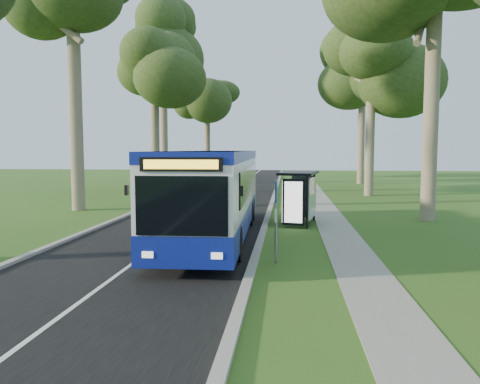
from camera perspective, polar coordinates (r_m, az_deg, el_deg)
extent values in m
plane|color=#315B1C|center=(16.88, 2.49, -6.15)|extent=(120.00, 120.00, 0.00)
cube|color=black|center=(27.10, -3.66, -1.84)|extent=(7.00, 100.00, 0.02)
cube|color=#9E9B93|center=(26.74, 3.76, -1.83)|extent=(0.25, 100.00, 0.12)
cube|color=#9E9B93|center=(27.89, -10.77, -1.62)|extent=(0.25, 100.00, 0.12)
cube|color=white|center=(27.10, -3.66, -1.82)|extent=(0.12, 100.00, 0.00)
cube|color=gray|center=(26.81, 10.18, -1.99)|extent=(1.50, 100.00, 0.02)
cube|color=silver|center=(17.57, -3.14, 0.26)|extent=(2.87, 12.31, 2.91)
cube|color=navy|center=(17.69, -3.13, -3.12)|extent=(2.90, 12.34, 0.82)
cube|color=navy|center=(17.51, -3.17, 4.48)|extent=(2.90, 12.34, 0.33)
cube|color=black|center=(11.56, -7.92, -1.70)|extent=(2.30, 0.11, 1.48)
cube|color=yellow|center=(11.45, -8.03, 3.36)|extent=(1.84, 0.07, 0.22)
cube|color=black|center=(11.88, -7.75, -8.52)|extent=(2.45, 0.18, 0.31)
cylinder|color=black|center=(14.34, -10.10, -6.10)|extent=(0.31, 1.07, 1.06)
cylinder|color=black|center=(13.89, -0.83, -6.38)|extent=(0.31, 1.07, 1.06)
cylinder|color=black|center=(21.41, -4.69, -2.32)|extent=(0.31, 1.07, 1.06)
cylinder|color=black|center=(21.11, 1.50, -2.41)|extent=(0.31, 1.07, 1.06)
cylinder|color=gray|center=(13.67, 4.42, -3.65)|extent=(0.08, 0.08, 2.44)
cube|color=navy|center=(13.56, 4.45, 0.02)|extent=(0.07, 0.34, 0.61)
cylinder|color=yellow|center=(13.55, 4.30, 0.64)|extent=(0.03, 0.22, 0.21)
cube|color=white|center=(13.64, 4.43, -2.84)|extent=(0.08, 0.30, 0.39)
cube|color=black|center=(19.95, 8.80, -1.22)|extent=(0.10, 0.10, 2.23)
cube|color=black|center=(22.22, 8.50, -0.57)|extent=(0.10, 0.10, 2.23)
cube|color=black|center=(20.97, 7.18, 2.31)|extent=(1.94, 2.94, 0.11)
cube|color=silver|center=(21.08, 8.84, -0.64)|extent=(0.45, 2.24, 1.78)
cube|color=black|center=(19.82, 7.22, -1.24)|extent=(0.95, 0.31, 1.96)
cube|color=white|center=(19.74, 7.22, -1.27)|extent=(0.75, 0.16, 1.74)
cube|color=black|center=(21.42, 7.82, -2.69)|extent=(0.63, 1.64, 0.05)
cylinder|color=black|center=(21.34, 7.20, -2.72)|extent=(0.44, 0.44, 0.80)
cylinder|color=black|center=(21.29, 7.21, -1.60)|extent=(0.48, 0.48, 0.04)
imported|color=silver|center=(47.43, -6.48, 1.98)|extent=(3.19, 4.44, 1.40)
imported|color=#B5B8BD|center=(49.13, -4.83, 2.13)|extent=(2.53, 4.62, 1.45)
cylinder|color=#7A6B56|center=(27.22, -19.43, 10.68)|extent=(0.71, 0.71, 12.12)
cylinder|color=#7A6B56|center=(35.97, -10.31, 7.39)|extent=(0.63, 0.63, 9.51)
ellipsoid|color=#284018|center=(36.52, -10.44, 15.29)|extent=(5.20, 5.20, 6.52)
cylinder|color=#7A6B56|center=(46.18, -9.25, 8.29)|extent=(0.70, 0.70, 11.77)
ellipsoid|color=#284018|center=(46.94, -9.37, 15.90)|extent=(5.20, 5.20, 8.07)
cylinder|color=#7A6B56|center=(55.38, -4.00, 7.10)|extent=(0.66, 0.66, 10.39)
ellipsoid|color=#284018|center=(55.83, -4.04, 12.74)|extent=(5.20, 5.20, 7.12)
cylinder|color=#7A6B56|center=(23.57, 22.32, 10.33)|extent=(0.68, 0.68, 11.18)
cylinder|color=#7A6B56|center=(35.06, 15.59, 7.85)|extent=(0.65, 0.65, 10.14)
ellipsoid|color=#284018|center=(35.73, 15.81, 16.46)|extent=(5.20, 5.20, 6.95)
cylinder|color=#7A6B56|center=(47.10, 14.58, 7.45)|extent=(0.66, 0.66, 10.64)
ellipsoid|color=#284018|center=(47.67, 14.74, 14.22)|extent=(5.20, 5.20, 7.30)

